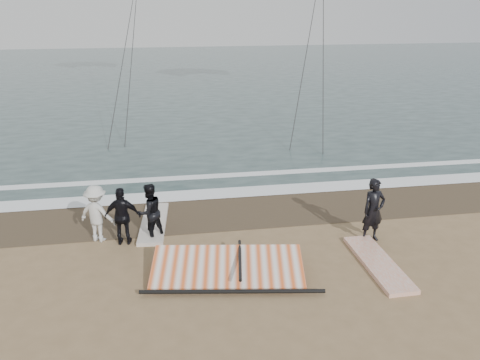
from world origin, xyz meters
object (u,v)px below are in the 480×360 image
object	(u,v)px
man_main	(373,210)
sail_rig	(224,267)
board_cream	(154,223)
board_white	(378,263)

from	to	relation	value
man_main	sail_rig	size ratio (longest dim) A/B	0.43
board_cream	sail_rig	bearing A→B (deg)	-55.80
man_main	board_cream	bearing A→B (deg)	152.42
board_white	sail_rig	world-z (taller)	sail_rig
man_main	board_white	xyz separation A→B (m)	(-0.36, -1.28, -0.84)
board_cream	sail_rig	distance (m)	3.42
board_white	board_cream	bearing A→B (deg)	149.40
man_main	board_cream	size ratio (longest dim) A/B	0.68
man_main	sail_rig	bearing A→B (deg)	-175.54
man_main	board_white	distance (m)	1.58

